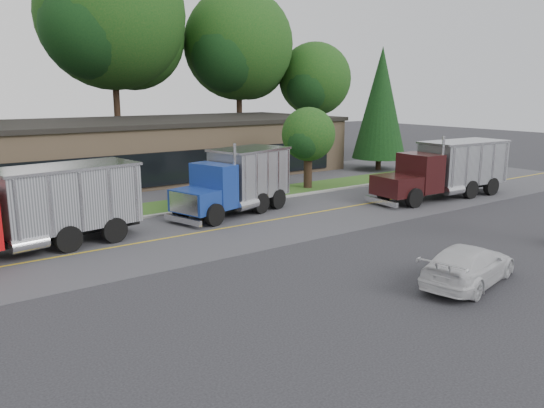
{
  "coord_description": "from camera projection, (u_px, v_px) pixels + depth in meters",
  "views": [
    {
      "loc": [
        -12.45,
        -12.1,
        6.44
      ],
      "look_at": [
        0.13,
        5.4,
        1.8
      ],
      "focal_mm": 35.0,
      "sensor_mm": 36.0,
      "label": 1
    }
  ],
  "objects": [
    {
      "name": "rally_car",
      "position": [
        468.0,
        265.0,
        17.88
      ],
      "size": [
        4.92,
        2.84,
        1.34
      ],
      "primitive_type": "imported",
      "rotation": [
        0.0,
        0.0,
        1.79
      ],
      "color": "silver",
      "rests_on": "ground"
    },
    {
      "name": "tree_verge",
      "position": [
        309.0,
        137.0,
        35.03
      ],
      "size": [
        3.77,
        3.54,
        5.37
      ],
      "color": "#382619",
      "rests_on": "ground"
    },
    {
      "name": "tree_far_d",
      "position": [
        239.0,
        50.0,
        51.44
      ],
      "size": [
        11.24,
        10.58,
        16.04
      ],
      "color": "#382619",
      "rests_on": "ground"
    },
    {
      "name": "dump_truck_maroon",
      "position": [
        448.0,
        168.0,
        32.28
      ],
      "size": [
        9.77,
        3.19,
        3.36
      ],
      "rotation": [
        0.0,
        0.0,
        3.08
      ],
      "color": "black",
      "rests_on": "ground"
    },
    {
      "name": "road",
      "position": [
        226.0,
        228.0,
        25.21
      ],
      "size": [
        60.0,
        8.0,
        0.02
      ],
      "primitive_type": "cube",
      "color": "#525256",
      "rests_on": "ground"
    },
    {
      "name": "tree_far_c",
      "position": [
        114.0,
        23.0,
        45.04
      ],
      "size": [
        13.21,
        12.44,
        18.85
      ],
      "color": "#382619",
      "rests_on": "ground"
    },
    {
      "name": "strip_mall",
      "position": [
        131.0,
        151.0,
        39.42
      ],
      "size": [
        32.0,
        12.0,
        4.0
      ],
      "primitive_type": "cube",
      "color": "#997C5E",
      "rests_on": "ground"
    },
    {
      "name": "evergreen_right",
      "position": [
        381.0,
        103.0,
        42.63
      ],
      "size": [
        4.33,
        4.33,
        9.85
      ],
      "color": "#382619",
      "rests_on": "ground"
    },
    {
      "name": "dump_truck_red",
      "position": [
        36.0,
        207.0,
        21.4
      ],
      "size": [
        9.91,
        3.93,
        3.36
      ],
      "rotation": [
        0.0,
        0.0,
        3.29
      ],
      "color": "black",
      "rests_on": "ground"
    },
    {
      "name": "far_parking",
      "position": [
        137.0,
        193.0,
        33.94
      ],
      "size": [
        60.0,
        7.0,
        0.02
      ],
      "primitive_type": "cube",
      "color": "#525256",
      "rests_on": "ground"
    },
    {
      "name": "ground",
      "position": [
        361.0,
        283.0,
        18.06
      ],
      "size": [
        140.0,
        140.0,
        0.0
      ],
      "primitive_type": "plane",
      "color": "#39393E",
      "rests_on": "ground"
    },
    {
      "name": "center_line",
      "position": [
        226.0,
        228.0,
        25.21
      ],
      "size": [
        60.0,
        0.12,
        0.01
      ],
      "primitive_type": "cube",
      "color": "gold",
      "rests_on": "ground"
    },
    {
      "name": "dump_truck_blue",
      "position": [
        237.0,
        179.0,
        28.16
      ],
      "size": [
        7.27,
        4.27,
        3.36
      ],
      "rotation": [
        0.0,
        0.0,
        3.41
      ],
      "color": "black",
      "rests_on": "ground"
    },
    {
      "name": "grass_verge",
      "position": [
        171.0,
        206.0,
        29.97
      ],
      "size": [
        60.0,
        3.4,
        0.03
      ],
      "primitive_type": "cube",
      "color": "#325C1F",
      "rests_on": "ground"
    },
    {
      "name": "curb",
      "position": [
        186.0,
        212.0,
        28.54
      ],
      "size": [
        60.0,
        0.3,
        0.12
      ],
      "primitive_type": "cube",
      "color": "#9E9E99",
      "rests_on": "ground"
    },
    {
      "name": "tree_far_e",
      "position": [
        315.0,
        83.0,
        54.99
      ],
      "size": [
        7.93,
        7.47,
        11.31
      ],
      "color": "#382619",
      "rests_on": "ground"
    }
  ]
}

